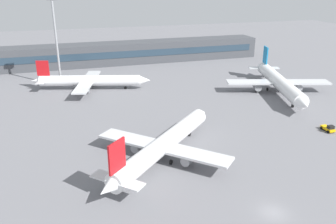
{
  "coord_description": "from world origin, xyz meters",
  "views": [
    {
      "loc": [
        -29.4,
        -38.28,
        33.88
      ],
      "look_at": [
        -4.55,
        40.0,
        3.0
      ],
      "focal_mm": 37.22,
      "sensor_mm": 36.0,
      "label": 1
    }
  ],
  "objects_px": {
    "airplane_far": "(91,81)",
    "airplane_near": "(165,143)",
    "floodlight_tower_west": "(56,37)",
    "baggage_tug_yellow": "(328,128)",
    "airplane_mid": "(279,82)"
  },
  "relations": [
    {
      "from": "airplane_near",
      "to": "baggage_tug_yellow",
      "type": "distance_m",
      "value": 41.36
    },
    {
      "from": "airplane_mid",
      "to": "baggage_tug_yellow",
      "type": "height_order",
      "value": "airplane_mid"
    },
    {
      "from": "airplane_mid",
      "to": "baggage_tug_yellow",
      "type": "xyz_separation_m",
      "value": [
        -6.47,
        -30.08,
        -2.79
      ]
    },
    {
      "from": "airplane_far",
      "to": "airplane_near",
      "type": "bearing_deg",
      "value": -80.02
    },
    {
      "from": "airplane_mid",
      "to": "airplane_near",
      "type": "bearing_deg",
      "value": -147.32
    },
    {
      "from": "airplane_far",
      "to": "airplane_mid",
      "type": "bearing_deg",
      "value": -21.58
    },
    {
      "from": "airplane_mid",
      "to": "floodlight_tower_west",
      "type": "relative_size",
      "value": 1.57
    },
    {
      "from": "baggage_tug_yellow",
      "to": "airplane_near",
      "type": "bearing_deg",
      "value": -179.22
    },
    {
      "from": "airplane_near",
      "to": "airplane_far",
      "type": "distance_m",
      "value": 54.05
    },
    {
      "from": "airplane_far",
      "to": "floodlight_tower_west",
      "type": "distance_m",
      "value": 18.24
    },
    {
      "from": "baggage_tug_yellow",
      "to": "airplane_far",
      "type": "bearing_deg",
      "value": 133.88
    },
    {
      "from": "airplane_mid",
      "to": "airplane_far",
      "type": "xyz_separation_m",
      "value": [
        -57.13,
        22.59,
        -0.6
      ]
    },
    {
      "from": "baggage_tug_yellow",
      "to": "floodlight_tower_west",
      "type": "bearing_deg",
      "value": 135.25
    },
    {
      "from": "airplane_near",
      "to": "airplane_far",
      "type": "height_order",
      "value": "airplane_near"
    },
    {
      "from": "airplane_mid",
      "to": "floodlight_tower_west",
      "type": "height_order",
      "value": "floodlight_tower_west"
    }
  ]
}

